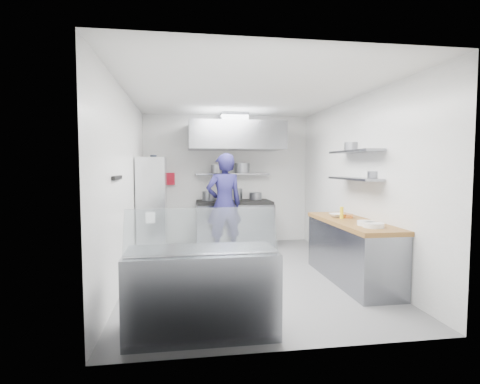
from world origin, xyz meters
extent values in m
plane|color=slate|center=(0.00, 0.00, 0.00)|extent=(5.00, 5.00, 0.00)
plane|color=silver|center=(0.00, 0.00, 2.80)|extent=(5.00, 5.00, 0.00)
cube|color=white|center=(0.00, 2.50, 1.40)|extent=(3.60, 2.80, 0.02)
cube|color=white|center=(0.00, -2.50, 1.40)|extent=(3.60, 2.80, 0.02)
cube|color=white|center=(-1.80, 0.00, 1.40)|extent=(2.80, 5.00, 0.02)
cube|color=white|center=(1.80, 0.00, 1.40)|extent=(2.80, 5.00, 0.02)
cube|color=gray|center=(0.10, 2.10, 0.45)|extent=(1.60, 0.80, 0.90)
cube|color=black|center=(0.10, 2.10, 0.93)|extent=(1.57, 0.78, 0.06)
cylinder|color=slate|center=(-0.44, 2.20, 1.06)|extent=(0.26, 0.26, 0.20)
cylinder|color=slate|center=(0.17, 2.37, 1.08)|extent=(0.32, 0.32, 0.24)
cylinder|color=slate|center=(0.60, 2.29, 1.04)|extent=(0.27, 0.27, 0.16)
cube|color=gray|center=(0.10, 2.34, 1.52)|extent=(1.60, 0.30, 0.04)
cylinder|color=slate|center=(-0.26, 2.25, 1.63)|extent=(0.23, 0.23, 0.18)
cylinder|color=slate|center=(0.30, 2.23, 1.65)|extent=(0.32, 0.32, 0.22)
cube|color=gray|center=(0.10, 1.93, 2.30)|extent=(1.90, 1.15, 0.55)
cube|color=slate|center=(0.10, 2.15, 2.68)|extent=(0.55, 0.55, 0.24)
cube|color=#A70D1E|center=(-1.25, 2.44, 1.42)|extent=(0.22, 0.10, 0.26)
imported|color=#191746|center=(-0.19, 1.39, 0.97)|extent=(0.78, 0.59, 1.94)
cube|color=silver|center=(-1.53, 1.32, 0.93)|extent=(0.50, 0.90, 1.85)
cube|color=white|center=(-1.53, 0.89, 0.80)|extent=(0.15, 0.19, 0.17)
cube|color=yellow|center=(-1.53, 1.48, 1.30)|extent=(0.14, 0.18, 0.16)
cylinder|color=black|center=(-1.48, 1.10, 1.80)|extent=(0.11, 0.11, 0.18)
cube|color=black|center=(-1.78, -0.90, 1.55)|extent=(0.04, 0.55, 0.05)
cube|color=gray|center=(1.48, -0.60, 0.42)|extent=(0.62, 2.00, 0.84)
cube|color=brown|center=(1.48, -0.60, 0.87)|extent=(0.65, 2.04, 0.06)
cylinder|color=white|center=(1.47, -1.24, 0.93)|extent=(0.26, 0.26, 0.06)
cylinder|color=white|center=(1.46, -1.06, 0.93)|extent=(0.24, 0.24, 0.06)
cylinder|color=orange|center=(1.53, -0.33, 0.93)|extent=(0.17, 0.17, 0.06)
cylinder|color=yellow|center=(1.40, -0.40, 0.99)|extent=(0.05, 0.05, 0.18)
imported|color=white|center=(1.40, -0.24, 0.93)|extent=(0.24, 0.24, 0.06)
cube|color=gray|center=(1.64, -0.30, 1.50)|extent=(0.30, 1.30, 0.04)
cube|color=gray|center=(1.64, -0.30, 1.92)|extent=(0.30, 1.30, 0.04)
cylinder|color=slate|center=(1.82, -0.61, 1.57)|extent=(0.22, 0.22, 0.10)
cylinder|color=slate|center=(1.78, 0.06, 2.01)|extent=(0.27, 0.27, 0.14)
cube|color=gray|center=(-0.79, -2.00, 0.42)|extent=(1.50, 0.70, 0.85)
cube|color=silver|center=(-0.79, -2.12, 1.07)|extent=(1.47, 0.19, 0.42)
camera|label=1|loc=(-0.97, -5.72, 1.70)|focal=28.00mm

